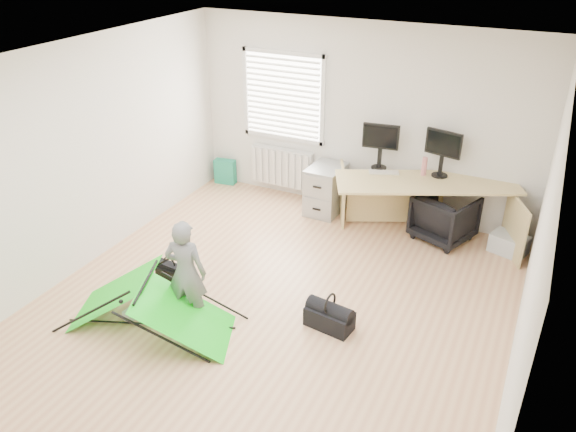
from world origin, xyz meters
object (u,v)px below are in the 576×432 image
at_px(filing_cabinet, 326,189).
at_px(laptop_bag, 170,273).
at_px(storage_crate, 509,244).
at_px(duffel_bag, 329,319).
at_px(desk, 423,208).
at_px(office_chair, 444,217).
at_px(monitor_right, 442,160).
at_px(monitor_left, 380,152).
at_px(person, 186,273).
at_px(kite, 149,304).
at_px(thermos, 424,166).

bearing_deg(filing_cabinet, laptop_bag, -108.26).
distance_m(storage_crate, duffel_bag, 2.86).
height_order(desk, storage_crate, desk).
bearing_deg(filing_cabinet, office_chair, 0.28).
relative_size(monitor_right, duffel_bag, 0.98).
distance_m(monitor_left, laptop_bag, 3.22).
xyz_separation_m(monitor_left, storage_crate, (1.84, -0.11, -0.91)).
bearing_deg(person, filing_cabinet, -108.77).
xyz_separation_m(filing_cabinet, office_chair, (1.73, -0.05, -0.03)).
xyz_separation_m(kite, laptop_bag, (-0.28, 0.73, -0.14)).
xyz_separation_m(office_chair, person, (-2.06, -2.94, 0.28)).
relative_size(monitor_left, laptop_bag, 1.34).
height_order(desk, monitor_left, monitor_left).
height_order(thermos, duffel_bag, thermos).
bearing_deg(laptop_bag, monitor_left, 62.07).
relative_size(office_chair, person, 0.59).
bearing_deg(storage_crate, laptop_bag, -144.71).
distance_m(filing_cabinet, storage_crate, 2.60).
relative_size(monitor_left, monitor_right, 1.00).
height_order(monitor_left, laptop_bag, monitor_left).
distance_m(monitor_right, office_chair, 0.77).
distance_m(person, storage_crate, 4.18).
bearing_deg(duffel_bag, person, -151.06).
relative_size(kite, duffel_bag, 3.61).
bearing_deg(laptop_bag, storage_crate, 40.15).
xyz_separation_m(thermos, person, (-1.68, -3.10, -0.33)).
xyz_separation_m(monitor_left, thermos, (0.61, 0.04, -0.11)).
relative_size(monitor_right, person, 0.41).
distance_m(desk, person, 3.43).
height_order(filing_cabinet, duffel_bag, filing_cabinet).
distance_m(desk, monitor_left, 0.96).
height_order(thermos, storage_crate, thermos).
xyz_separation_m(storage_crate, duffel_bag, (-1.52, -2.42, -0.02)).
xyz_separation_m(filing_cabinet, thermos, (1.36, 0.11, 0.57)).
bearing_deg(filing_cabinet, person, -94.37).
relative_size(monitor_left, office_chair, 0.69).
bearing_deg(duffel_bag, storage_crate, 65.94).
height_order(filing_cabinet, office_chair, filing_cabinet).
xyz_separation_m(monitor_right, storage_crate, (1.03, -0.21, -0.91)).
bearing_deg(duffel_bag, desk, 89.07).
xyz_separation_m(storage_crate, laptop_bag, (-3.51, -2.49, 0.01)).
bearing_deg(monitor_left, monitor_right, -0.89).
relative_size(filing_cabinet, monitor_left, 1.46).
xyz_separation_m(laptop_bag, duffel_bag, (2.00, 0.07, -0.03)).
height_order(monitor_left, thermos, monitor_left).
bearing_deg(monitor_left, thermos, -3.94).
distance_m(filing_cabinet, office_chair, 1.74).
relative_size(person, duffel_bag, 2.41).
distance_m(monitor_left, office_chair, 1.23).
height_order(office_chair, person, person).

